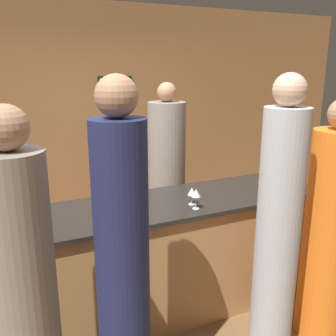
% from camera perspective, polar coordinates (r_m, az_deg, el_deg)
% --- Properties ---
extents(ground_plane, '(14.00, 14.00, 0.00)m').
position_cam_1_polar(ground_plane, '(3.43, -2.59, -21.20)').
color(ground_plane, brown).
extents(back_wall, '(8.00, 0.08, 2.80)m').
position_cam_1_polar(back_wall, '(4.86, -12.51, 7.35)').
color(back_wall, olive).
rests_on(back_wall, ground_plane).
extents(bar_counter, '(3.05, 0.73, 0.99)m').
position_cam_1_polar(bar_counter, '(3.16, -2.70, -13.95)').
color(bar_counter, '#B27F4C').
rests_on(bar_counter, ground_plane).
extents(bartender, '(0.38, 0.38, 1.89)m').
position_cam_1_polar(bartender, '(3.88, -0.18, -2.19)').
color(bartender, gray).
rests_on(bartender, ground_plane).
extents(guest_0, '(0.32, 0.32, 1.88)m').
position_cam_1_polar(guest_0, '(2.12, -20.87, -18.91)').
color(guest_0, gray).
rests_on(guest_0, ground_plane).
extents(guest_1, '(0.30, 0.30, 2.01)m').
position_cam_1_polar(guest_1, '(2.68, 16.39, -9.32)').
color(guest_1, '#B2B2B7').
rests_on(guest_1, ground_plane).
extents(guest_2, '(0.38, 0.38, 1.84)m').
position_cam_1_polar(guest_2, '(3.06, 23.42, -8.97)').
color(guest_2, orange).
rests_on(guest_2, ground_plane).
extents(guest_3, '(0.29, 0.29, 2.01)m').
position_cam_1_polar(guest_3, '(2.14, -6.92, -15.28)').
color(guest_3, '#1E234C').
rests_on(guest_3, ground_plane).
extents(ice_bucket, '(0.18, 0.18, 0.19)m').
position_cam_1_polar(ice_bucket, '(2.86, -22.49, -5.50)').
color(ice_bucket, '#9E9993').
rests_on(ice_bucket, bar_counter).
extents(wine_glass_0, '(0.08, 0.08, 0.15)m').
position_cam_1_polar(wine_glass_0, '(2.81, -10.51, -4.52)').
color(wine_glass_0, silver).
rests_on(wine_glass_0, bar_counter).
extents(wine_glass_1, '(0.06, 0.06, 0.17)m').
position_cam_1_polar(wine_glass_1, '(3.13, 14.42, -2.41)').
color(wine_glass_1, silver).
rests_on(wine_glass_1, bar_counter).
extents(wine_glass_2, '(0.08, 0.08, 0.17)m').
position_cam_1_polar(wine_glass_2, '(3.51, 15.32, -0.45)').
color(wine_glass_2, silver).
rests_on(wine_glass_2, bar_counter).
extents(wine_glass_3, '(0.07, 0.07, 0.14)m').
position_cam_1_polar(wine_glass_3, '(2.92, 3.65, -3.66)').
color(wine_glass_3, silver).
rests_on(wine_glass_3, bar_counter).
extents(wine_glass_4, '(0.07, 0.07, 0.16)m').
position_cam_1_polar(wine_glass_4, '(2.83, 4.29, -3.92)').
color(wine_glass_4, silver).
rests_on(wine_glass_4, bar_counter).
extents(wine_glass_5, '(0.06, 0.06, 0.18)m').
position_cam_1_polar(wine_glass_5, '(2.53, -8.11, -6.13)').
color(wine_glass_5, silver).
rests_on(wine_glass_5, bar_counter).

